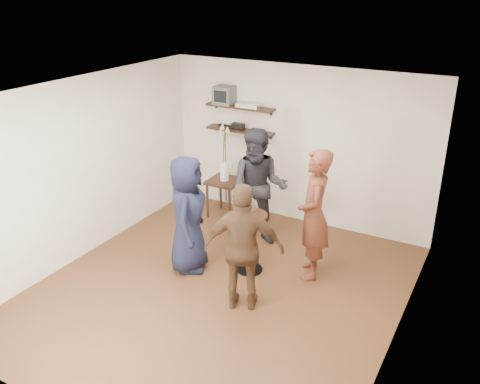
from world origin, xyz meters
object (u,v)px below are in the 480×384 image
object	(u,v)px
crt_monitor	(225,95)
person_plaid	(314,215)
side_table	(225,186)
person_navy	(188,214)
drinks_table	(250,235)
dvd_deck	(249,105)
person_dark	(259,188)
person_brown	(244,248)
radio	(238,126)

from	to	relation	value
crt_monitor	person_plaid	bearing A→B (deg)	-32.94
side_table	person_navy	distance (m)	1.82
crt_monitor	drinks_table	bearing A→B (deg)	-51.15
dvd_deck	drinks_table	world-z (taller)	dvd_deck
drinks_table	person_navy	xyz separation A→B (m)	(-0.78, -0.34, 0.27)
person_dark	dvd_deck	bearing A→B (deg)	106.34
person_brown	person_dark	bearing A→B (deg)	-91.92
side_table	person_brown	distance (m)	2.70
crt_monitor	side_table	xyz separation A→B (m)	(0.18, -0.34, -1.47)
person_dark	radio	bearing A→B (deg)	113.89
radio	person_plaid	world-z (taller)	person_plaid
dvd_deck	side_table	world-z (taller)	dvd_deck
side_table	person_brown	size ratio (longest dim) A/B	0.40
person_dark	drinks_table	bearing A→B (deg)	-90.00
person_dark	person_plaid	bearing A→B (deg)	-43.30
person_plaid	person_brown	size ratio (longest dim) A/B	1.11
person_plaid	person_navy	bearing A→B (deg)	-89.47
drinks_table	radio	bearing A→B (deg)	123.43
radio	person_navy	bearing A→B (deg)	-79.89
radio	person_plaid	size ratio (longest dim) A/B	0.12
person_navy	dvd_deck	bearing A→B (deg)	-18.96
person_plaid	person_brown	world-z (taller)	person_plaid
radio	person_brown	bearing A→B (deg)	-59.61
person_navy	person_brown	xyz separation A→B (m)	(1.11, -0.45, -0.01)
crt_monitor	dvd_deck	world-z (taller)	crt_monitor
dvd_deck	side_table	distance (m)	1.42
crt_monitor	person_brown	size ratio (longest dim) A/B	0.19
radio	person_dark	distance (m)	1.42
person_plaid	person_dark	size ratio (longest dim) A/B	1.00
dvd_deck	crt_monitor	bearing A→B (deg)	180.00
person_plaid	person_navy	world-z (taller)	person_plaid
side_table	person_brown	xyz separation A→B (m)	(1.56, -2.19, 0.28)
radio	person_dark	xyz separation A→B (m)	(0.88, -0.94, -0.61)
person_plaid	person_dark	distance (m)	1.17
side_table	person_plaid	xyz separation A→B (m)	(2.02, -1.08, 0.36)
radio	side_table	size ratio (longest dim) A/B	0.34
person_navy	person_brown	size ratio (longest dim) A/B	1.01
radio	side_table	distance (m)	1.03
radio	drinks_table	xyz separation A→B (m)	(1.15, -1.75, -0.96)
drinks_table	person_plaid	distance (m)	0.92
person_navy	crt_monitor	bearing A→B (deg)	-6.78
person_navy	radio	bearing A→B (deg)	-13.36
person_dark	person_navy	distance (m)	1.25
dvd_deck	radio	bearing A→B (deg)	180.00
crt_monitor	person_brown	distance (m)	3.30
drinks_table	person_brown	xyz separation A→B (m)	(0.33, -0.79, 0.26)
drinks_table	dvd_deck	bearing A→B (deg)	118.44
person_plaid	person_navy	size ratio (longest dim) A/B	1.09
crt_monitor	person_dark	xyz separation A→B (m)	(1.13, -0.94, -1.11)
crt_monitor	person_plaid	size ratio (longest dim) A/B	0.18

